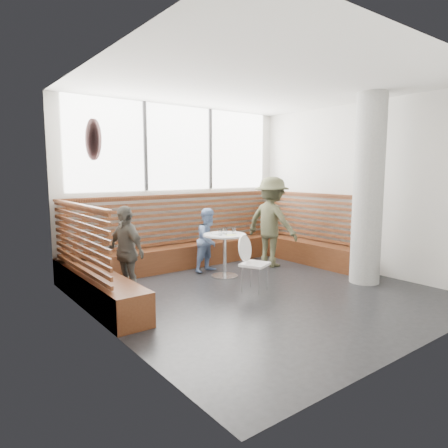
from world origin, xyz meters
TOP-DOWN VIEW (x-y plane):
  - room at (0.00, 0.00)m, footprint 5.00×5.00m
  - booth at (0.00, 1.77)m, footprint 5.00×2.50m
  - concrete_column at (1.85, -0.60)m, footprint 0.50×0.50m
  - wall_art at (-2.46, 0.40)m, footprint 0.03×0.50m
  - cafe_table at (0.13, 1.15)m, footprint 0.77×0.77m
  - cafe_chair at (-0.02, 0.23)m, footprint 0.43×0.42m
  - adult_man at (1.40, 1.26)m, footprint 0.84×1.25m
  - child_back at (0.13, 1.65)m, footprint 0.68×0.58m
  - child_left at (-1.76, 1.16)m, footprint 0.49×0.87m
  - plate_near at (0.04, 1.28)m, footprint 0.22×0.22m
  - plate_far at (0.19, 1.30)m, footprint 0.19×0.19m
  - glass_left at (-0.01, 1.09)m, footprint 0.07×0.07m
  - glass_mid at (0.13, 1.14)m, footprint 0.08×0.08m
  - glass_right at (0.33, 1.14)m, footprint 0.07×0.07m
  - menu_card at (0.15, 0.99)m, footprint 0.21×0.17m

SIDE VIEW (x-z plane):
  - booth at x=0.00m, z-range -0.31..1.13m
  - cafe_chair at x=-0.02m, z-range 0.08..0.98m
  - cafe_table at x=0.13m, z-range 0.17..0.96m
  - child_back at x=0.13m, z-range 0.00..1.22m
  - child_left at x=-1.76m, z-range 0.00..1.40m
  - menu_card at x=0.15m, z-range 0.79..0.79m
  - plate_far at x=0.19m, z-range 0.79..0.80m
  - plate_near at x=0.04m, z-range 0.79..0.81m
  - glass_left at x=-0.01m, z-range 0.79..0.90m
  - glass_right at x=0.33m, z-range 0.79..0.90m
  - glass_mid at x=0.13m, z-range 0.79..0.91m
  - adult_man at x=1.40m, z-range 0.00..1.81m
  - concrete_column at x=1.85m, z-range 0.00..3.20m
  - room at x=0.00m, z-range 0.00..3.20m
  - wall_art at x=-2.46m, z-range 2.05..2.55m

